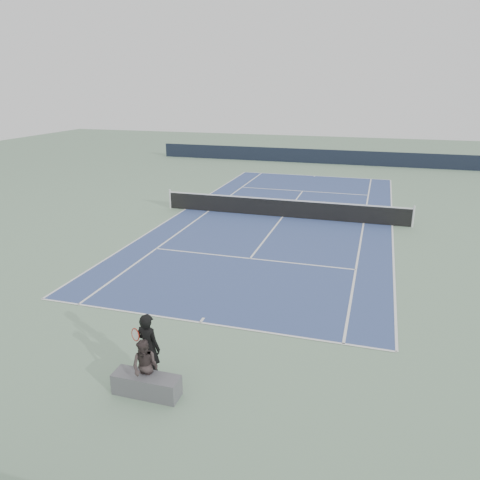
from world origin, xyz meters
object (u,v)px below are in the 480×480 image
(tennis_net, at_px, (283,208))
(spectator_bench, at_px, (146,376))
(tennis_player, at_px, (148,348))
(tennis_ball, at_px, (155,399))

(tennis_net, distance_m, spectator_bench, 15.31)
(tennis_player, bearing_deg, tennis_ball, -55.46)
(tennis_player, xyz_separation_m, spectator_bench, (0.18, -0.52, -0.38))
(tennis_player, distance_m, spectator_bench, 0.67)
(tennis_ball, distance_m, spectator_bench, 0.54)
(tennis_net, xyz_separation_m, spectator_bench, (0.06, -15.31, -0.02))
(tennis_ball, xyz_separation_m, spectator_bench, (-0.27, 0.13, 0.45))
(tennis_ball, bearing_deg, tennis_player, 124.54)
(tennis_net, height_order, tennis_ball, tennis_net)
(tennis_net, distance_m, tennis_player, 14.79)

